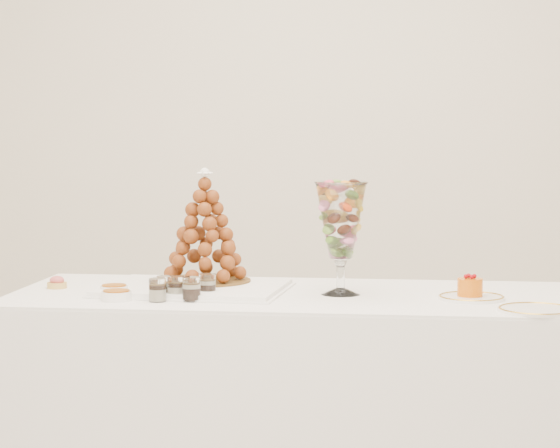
# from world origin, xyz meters

# --- Properties ---
(buffet_table) EXTENTS (1.88, 0.76, 0.71)m
(buffet_table) POSITION_xyz_m (0.09, 0.13, 0.36)
(buffet_table) COLOR white
(buffet_table) RESTS_ON ground
(lace_tray) EXTENTS (0.61, 0.48, 0.02)m
(lace_tray) POSITION_xyz_m (-0.26, 0.14, 0.72)
(lace_tray) COLOR white
(lace_tray) RESTS_ON buffet_table
(macaron_vase) EXTENTS (0.16, 0.16, 0.36)m
(macaron_vase) POSITION_xyz_m (0.22, 0.12, 0.94)
(macaron_vase) COLOR white
(macaron_vase) RESTS_ON buffet_table
(cake_plate) EXTENTS (0.21, 0.21, 0.01)m
(cake_plate) POSITION_xyz_m (0.64, 0.07, 0.72)
(cake_plate) COLOR white
(cake_plate) RESTS_ON buffet_table
(spare_plate) EXTENTS (0.23, 0.23, 0.01)m
(spare_plate) POSITION_xyz_m (0.81, -0.15, 0.72)
(spare_plate) COLOR white
(spare_plate) RESTS_ON buffet_table
(pink_tart) EXTENTS (0.07, 0.07, 0.04)m
(pink_tart) POSITION_xyz_m (-0.73, 0.15, 0.73)
(pink_tart) COLOR tan
(pink_tart) RESTS_ON buffet_table
(verrine_a) EXTENTS (0.06, 0.06, 0.07)m
(verrine_a) POSITION_xyz_m (-0.32, -0.01, 0.75)
(verrine_a) COLOR white
(verrine_a) RESTS_ON buffet_table
(verrine_b) EXTENTS (0.06, 0.06, 0.07)m
(verrine_b) POSITION_xyz_m (-0.28, -0.03, 0.75)
(verrine_b) COLOR white
(verrine_b) RESTS_ON buffet_table
(verrine_c) EXTENTS (0.07, 0.07, 0.07)m
(verrine_c) POSITION_xyz_m (-0.19, 0.03, 0.75)
(verrine_c) COLOR white
(verrine_c) RESTS_ON buffet_table
(verrine_d) EXTENTS (0.07, 0.07, 0.07)m
(verrine_d) POSITION_xyz_m (-0.33, -0.09, 0.75)
(verrine_d) COLOR white
(verrine_d) RESTS_ON buffet_table
(verrine_e) EXTENTS (0.06, 0.06, 0.08)m
(verrine_e) POSITION_xyz_m (-0.23, -0.07, 0.75)
(verrine_e) COLOR white
(verrine_e) RESTS_ON buffet_table
(ramekin_back) EXTENTS (0.09, 0.09, 0.03)m
(ramekin_back) POSITION_xyz_m (-0.50, 0.04, 0.72)
(ramekin_back) COLOR white
(ramekin_back) RESTS_ON buffet_table
(ramekin_front) EXTENTS (0.09, 0.09, 0.03)m
(ramekin_front) POSITION_xyz_m (-0.46, -0.08, 0.73)
(ramekin_front) COLOR white
(ramekin_front) RESTS_ON buffet_table
(croquembouche) EXTENTS (0.31, 0.31, 0.38)m
(croquembouche) POSITION_xyz_m (-0.24, 0.23, 0.92)
(croquembouche) COLOR brown
(croquembouche) RESTS_ON lace_tray
(mousse_cake) EXTENTS (0.08, 0.08, 0.07)m
(mousse_cake) POSITION_xyz_m (0.63, 0.07, 0.75)
(mousse_cake) COLOR #DC630A
(mousse_cake) RESTS_ON cake_plate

